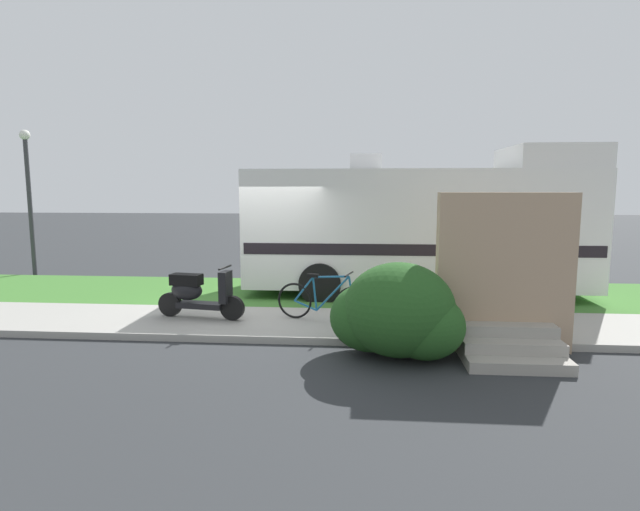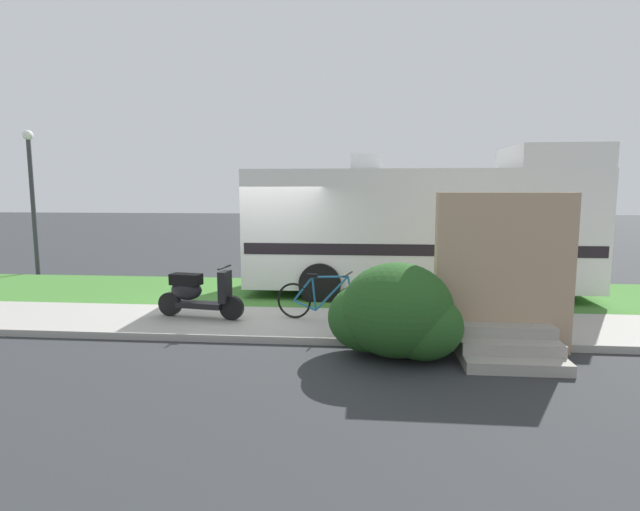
% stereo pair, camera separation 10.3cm
% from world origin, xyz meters
% --- Properties ---
extents(ground_plane, '(80.00, 80.00, 0.00)m').
position_xyz_m(ground_plane, '(0.00, 0.00, 0.00)').
color(ground_plane, '#2D3033').
extents(sidewalk, '(24.00, 2.00, 0.12)m').
position_xyz_m(sidewalk, '(0.00, -1.20, 0.06)').
color(sidewalk, '#9E9B93').
rests_on(sidewalk, ground).
extents(grass_strip, '(24.00, 3.40, 0.08)m').
position_xyz_m(grass_strip, '(0.00, 1.50, 0.04)').
color(grass_strip, '#3D752D').
rests_on(grass_strip, ground).
extents(motorhome_rv, '(7.58, 2.54, 3.37)m').
position_xyz_m(motorhome_rv, '(3.39, 1.75, 1.60)').
color(motorhome_rv, silver).
rests_on(motorhome_rv, ground).
extents(scooter, '(1.66, 0.56, 0.97)m').
position_xyz_m(scooter, '(-0.90, -1.13, 0.58)').
color(scooter, black).
rests_on(scooter, ground).
extents(bicycle, '(1.71, 0.59, 0.88)m').
position_xyz_m(bicycle, '(1.40, -1.14, 0.49)').
color(bicycle, black).
rests_on(bicycle, ground).
extents(pickup_truck_near, '(5.12, 2.28, 1.70)m').
position_xyz_m(pickup_truck_near, '(4.62, 5.74, 0.92)').
color(pickup_truck_near, silver).
rests_on(pickup_truck_near, ground).
extents(porch_steps, '(2.00, 1.26, 2.40)m').
position_xyz_m(porch_steps, '(4.20, -2.29, 0.97)').
color(porch_steps, '#9E998E').
rests_on(porch_steps, ground).
extents(bush_by_porch, '(1.94, 1.45, 1.37)m').
position_xyz_m(bush_by_porch, '(2.58, -2.68, 0.65)').
color(bush_by_porch, '#23511E').
rests_on(bush_by_porch, ground).
extents(bottle_green, '(0.08, 0.08, 0.28)m').
position_xyz_m(bottle_green, '(3.07, -1.49, 0.24)').
color(bottle_green, brown).
rests_on(bottle_green, ground).
extents(street_lamp_post, '(0.28, 0.28, 4.07)m').
position_xyz_m(street_lamp_post, '(-7.23, 3.60, 2.48)').
color(street_lamp_post, '#333338').
rests_on(street_lamp_post, ground).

